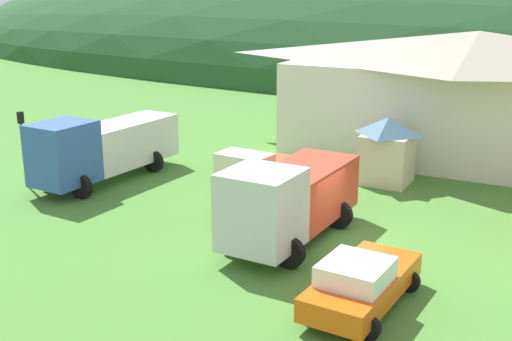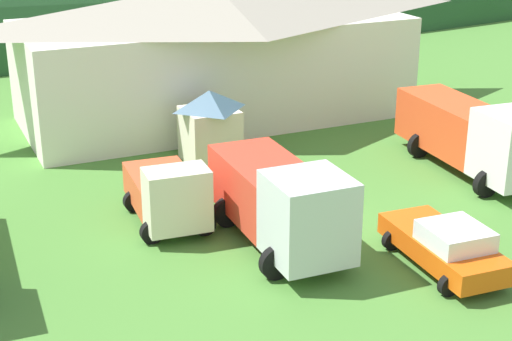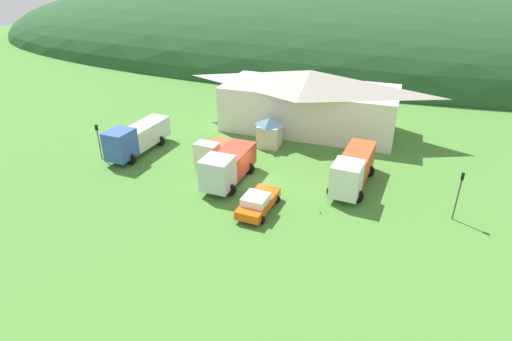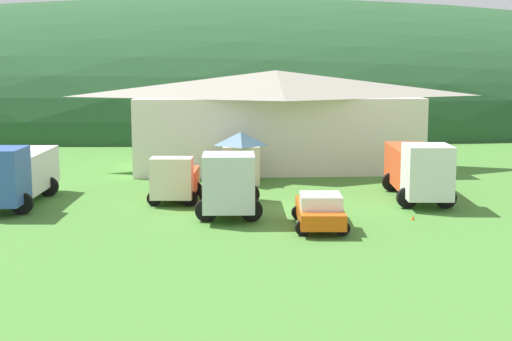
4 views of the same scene
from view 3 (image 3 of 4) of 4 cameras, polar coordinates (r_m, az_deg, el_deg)
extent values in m
plane|color=#477F33|center=(38.18, -0.26, -1.44)|extent=(200.00, 200.00, 0.00)
ellipsoid|color=#234C28|center=(91.95, 12.38, 15.02)|extent=(170.58, 60.00, 30.35)
cube|color=white|center=(49.37, 7.16, 8.36)|extent=(19.37, 8.38, 5.13)
pyramid|color=gray|center=(48.39, 7.39, 12.25)|extent=(20.92, 9.05, 1.80)
cube|color=beige|center=(44.82, 1.82, 4.72)|extent=(2.24, 2.26, 2.39)
pyramid|color=#42667F|center=(44.23, 1.85, 6.66)|extent=(2.42, 2.44, 0.84)
cube|color=#3356AD|center=(42.78, -17.82, 3.36)|extent=(2.36, 2.78, 2.80)
cube|color=black|center=(42.46, -18.05, 4.05)|extent=(1.31, 2.19, 0.90)
cube|color=silver|center=(45.86, -14.56, 4.94)|extent=(2.52, 5.73, 2.14)
cylinder|color=black|center=(42.76, -16.56, 1.46)|extent=(1.10, 0.30, 1.10)
cylinder|color=black|center=(43.93, -18.54, 1.86)|extent=(1.10, 0.30, 1.10)
cylinder|color=black|center=(46.34, -12.84, 3.94)|extent=(1.10, 0.30, 1.10)
cylinder|color=black|center=(47.42, -14.76, 4.25)|extent=(1.10, 0.30, 1.10)
cube|color=beige|center=(40.12, -6.62, 2.23)|extent=(2.29, 1.55, 2.18)
cube|color=black|center=(39.87, -6.71, 2.82)|extent=(1.26, 1.19, 0.70)
cube|color=#DB512D|center=(42.23, -4.96, 2.88)|extent=(2.45, 3.59, 1.18)
cylinder|color=black|center=(40.16, -5.37, 0.60)|extent=(0.80, 0.30, 0.80)
cylinder|color=black|center=(41.04, -7.68, 1.07)|extent=(0.80, 0.30, 0.80)
cylinder|color=black|center=(42.47, -3.48, 2.20)|extent=(0.80, 0.30, 0.80)
cylinder|color=black|center=(43.30, -5.71, 2.62)|extent=(0.80, 0.30, 0.80)
cube|color=silver|center=(35.53, -5.21, -0.38)|extent=(2.53, 2.56, 2.71)
cube|color=black|center=(35.16, -5.34, 0.39)|extent=(1.38, 2.03, 0.87)
cube|color=red|center=(38.55, -2.87, 1.47)|extent=(2.60, 4.73, 2.07)
cylinder|color=black|center=(35.76, -3.57, -2.60)|extent=(1.10, 0.30, 1.10)
cylinder|color=black|center=(36.61, -6.63, -1.98)|extent=(1.10, 0.30, 1.10)
cylinder|color=black|center=(39.20, -0.99, 0.27)|extent=(1.10, 0.30, 1.10)
cylinder|color=black|center=(39.98, -3.84, 0.77)|extent=(1.10, 0.30, 1.10)
cube|color=white|center=(35.22, 12.13, -1.12)|extent=(2.50, 2.80, 2.78)
cube|color=black|center=(34.83, 12.18, -0.32)|extent=(1.40, 2.19, 0.89)
cube|color=#E04C23|center=(39.01, 13.46, 1.13)|extent=(2.74, 5.80, 2.18)
cylinder|color=black|center=(35.74, 13.48, -3.38)|extent=(1.10, 0.30, 1.10)
cylinder|color=black|center=(36.05, 10.37, -2.76)|extent=(1.10, 0.30, 1.10)
cylinder|color=black|center=(40.11, 14.93, -0.05)|extent=(1.10, 0.30, 1.10)
cylinder|color=black|center=(40.39, 12.16, 0.47)|extent=(1.10, 0.30, 1.10)
cube|color=#E25710|center=(33.57, 0.34, -4.40)|extent=(2.29, 5.01, 0.70)
cube|color=silver|center=(32.76, -0.05, -3.91)|extent=(1.95, 2.07, 0.62)
cylinder|color=black|center=(32.18, 0.63, -6.68)|extent=(0.68, 0.24, 0.68)
cylinder|color=black|center=(32.77, -2.21, -6.01)|extent=(0.68, 0.24, 0.68)
cylinder|color=black|center=(34.81, 2.73, -3.87)|extent=(0.68, 0.24, 0.68)
cylinder|color=black|center=(35.36, 0.07, -3.30)|extent=(0.68, 0.24, 0.68)
cylinder|color=#4C4C51|center=(44.55, -20.37, 3.29)|extent=(0.12, 0.12, 3.05)
cube|color=black|center=(43.91, -20.74, 5.44)|extent=(0.20, 0.24, 0.55)
sphere|color=yellow|center=(44.00, -20.64, 5.50)|extent=(0.14, 0.14, 0.14)
cylinder|color=#4C4C51|center=(35.39, 25.47, -3.59)|extent=(0.12, 0.12, 3.45)
cube|color=black|center=(34.51, 26.12, -0.72)|extent=(0.20, 0.24, 0.55)
sphere|color=red|center=(34.63, 26.11, -0.63)|extent=(0.14, 0.14, 0.14)
cone|color=orange|center=(33.95, 8.65, -5.73)|extent=(0.36, 0.36, 0.51)
camera|label=1|loc=(14.14, -1.38, -12.09)|focal=45.28mm
camera|label=2|loc=(26.63, -48.37, 4.07)|focal=54.84mm
camera|label=4|loc=(18.86, -76.72, -31.50)|focal=52.14mm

